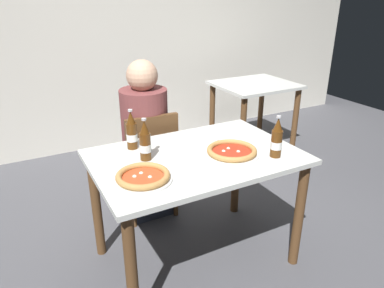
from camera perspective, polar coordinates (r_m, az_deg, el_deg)
The scene contains 12 objects.
ground_plane at distance 2.51m, azimuth 0.56°, elevation -17.50°, with size 8.00×8.00×0.00m, color #4C4C51.
back_wall_tiled at distance 3.99m, azimuth -15.39°, elevation 17.52°, with size 7.00×0.10×2.60m, color silver.
dining_table_main at distance 2.15m, azimuth 0.63°, elevation -4.50°, with size 1.20×0.80×0.75m.
chair_behind_table at distance 2.69m, azimuth -6.92°, elevation -2.40°, with size 0.41×0.41×0.85m.
diner_seated at distance 2.69m, azimuth -7.37°, elevation -0.02°, with size 0.34×0.34×1.21m.
dining_table_background at distance 3.89m, azimuth 9.85°, elevation 7.23°, with size 0.80×0.70×0.75m.
pizza_margherita_near at distance 2.10m, azimuth 6.34°, elevation -1.20°, with size 0.32×0.32×0.04m.
pizza_marinara_far at distance 1.83m, azimuth -7.81°, elevation -5.23°, with size 0.30×0.30×0.04m.
beer_bottle_left at distance 2.02m, azimuth -7.48°, elevation 0.23°, with size 0.07×0.07×0.25m.
beer_bottle_center at distance 2.09m, azimuth 13.33°, elevation 0.67°, with size 0.07×0.07×0.25m.
beer_bottle_right at distance 2.18m, azimuth -9.59°, elevation 1.86°, with size 0.07×0.07×0.25m.
napkin_with_cutlery at distance 2.35m, azimuth 1.91°, elevation 1.10°, with size 0.22×0.22×0.01m.
Camera 1 is at (-0.92, -1.67, 1.63)m, focal length 33.50 mm.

